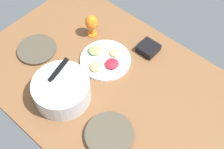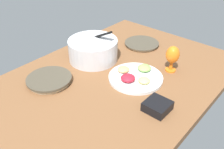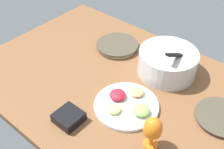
{
  "view_description": "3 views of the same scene",
  "coord_description": "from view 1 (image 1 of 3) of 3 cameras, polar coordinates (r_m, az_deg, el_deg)",
  "views": [
    {
      "loc": [
        -62.74,
        67.89,
        140.67
      ],
      "look_at": [
        -0.7,
        -2.58,
        5.18
      ],
      "focal_mm": 46.22,
      "sensor_mm": 36.0,
      "label": 1
    },
    {
      "loc": [
        -87.95,
        -78.21,
        82.14
      ],
      "look_at": [
        0.19,
        -2.09,
        5.18
      ],
      "focal_mm": 40.42,
      "sensor_mm": 36.0,
      "label": 2
    },
    {
      "loc": [
        65.73,
        -84.96,
        99.9
      ],
      "look_at": [
        -5.35,
        -1.14,
        5.18
      ],
      "focal_mm": 45.01,
      "sensor_mm": 36.0,
      "label": 3
    }
  ],
  "objects": [
    {
      "name": "square_bowl_black",
      "position": [
        1.82,
        7.19,
        5.22
      ],
      "size": [
        11.61,
        11.61,
        4.66
      ],
      "color": "black",
      "rests_on": "ground_plane"
    },
    {
      "name": "dinner_plate_right",
      "position": [
        1.88,
        -14.65,
        4.81
      ],
      "size": [
        24.43,
        24.43,
        1.96
      ],
      "color": "beige",
      "rests_on": "ground_plane"
    },
    {
      "name": "mixing_bowl",
      "position": [
        1.59,
        -9.91,
        -3.0
      ],
      "size": [
        31.33,
        31.33,
        20.89
      ],
      "color": "silver",
      "rests_on": "ground_plane"
    },
    {
      "name": "hurricane_glass_orange",
      "position": [
        1.84,
        -4.08,
        10.08
      ],
      "size": [
        8.1,
        8.1,
        16.29
      ],
      "color": "orange",
      "rests_on": "ground_plane"
    },
    {
      "name": "dinner_plate_left",
      "position": [
        1.51,
        -0.51,
        -11.81
      ],
      "size": [
        25.41,
        25.41,
        3.04
      ],
      "color": "beige",
      "rests_on": "ground_plane"
    },
    {
      "name": "fruit_platter",
      "position": [
        1.76,
        -1.37,
        2.99
      ],
      "size": [
        31.12,
        31.12,
        5.2
      ],
      "color": "silver",
      "rests_on": "ground_plane"
    },
    {
      "name": "ground_plane",
      "position": [
        1.7,
        -0.75,
        -1.79
      ],
      "size": [
        160.0,
        104.0,
        4.0
      ],
      "primitive_type": "cube",
      "color": "brown"
    }
  ]
}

